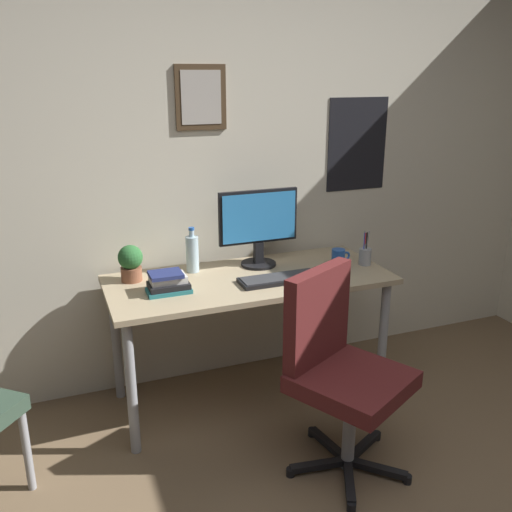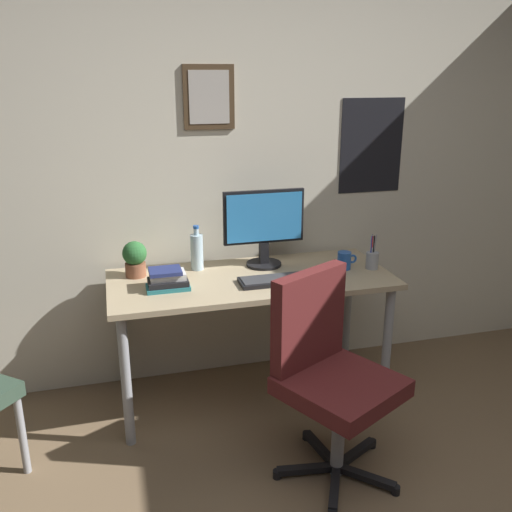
{
  "view_description": "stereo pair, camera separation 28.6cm",
  "coord_description": "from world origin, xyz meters",
  "px_view_note": "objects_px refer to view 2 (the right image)",
  "views": [
    {
      "loc": [
        -1.04,
        -0.89,
        1.78
      ],
      "look_at": [
        -0.06,
        1.64,
        0.88
      ],
      "focal_mm": 39.1,
      "sensor_mm": 36.0,
      "label": 1
    },
    {
      "loc": [
        -0.77,
        -0.98,
        1.78
      ],
      "look_at": [
        -0.06,
        1.64,
        0.88
      ],
      "focal_mm": 39.1,
      "sensor_mm": 36.0,
      "label": 2
    }
  ],
  "objects_px": {
    "keyboard": "(280,280)",
    "book_stack_left": "(167,279)",
    "office_chair": "(328,367)",
    "monitor": "(264,225)",
    "pen_cup": "(372,259)",
    "computer_mouse": "(332,273)",
    "potted_plant": "(135,258)",
    "coffee_mug_near": "(345,260)",
    "water_bottle": "(197,251)"
  },
  "relations": [
    {
      "from": "coffee_mug_near",
      "to": "pen_cup",
      "type": "height_order",
      "value": "pen_cup"
    },
    {
      "from": "coffee_mug_near",
      "to": "water_bottle",
      "type": "bearing_deg",
      "value": 165.52
    },
    {
      "from": "water_bottle",
      "to": "keyboard",
      "type": "bearing_deg",
      "value": -38.83
    },
    {
      "from": "potted_plant",
      "to": "water_bottle",
      "type": "bearing_deg",
      "value": 3.84
    },
    {
      "from": "potted_plant",
      "to": "pen_cup",
      "type": "relative_size",
      "value": 0.98
    },
    {
      "from": "coffee_mug_near",
      "to": "potted_plant",
      "type": "bearing_deg",
      "value": 170.85
    },
    {
      "from": "keyboard",
      "to": "pen_cup",
      "type": "relative_size",
      "value": 2.15
    },
    {
      "from": "potted_plant",
      "to": "pen_cup",
      "type": "height_order",
      "value": "pen_cup"
    },
    {
      "from": "computer_mouse",
      "to": "keyboard",
      "type": "bearing_deg",
      "value": -178.48
    },
    {
      "from": "book_stack_left",
      "to": "keyboard",
      "type": "bearing_deg",
      "value": -6.19
    },
    {
      "from": "keyboard",
      "to": "coffee_mug_near",
      "type": "bearing_deg",
      "value": 14.33
    },
    {
      "from": "office_chair",
      "to": "keyboard",
      "type": "distance_m",
      "value": 0.6
    },
    {
      "from": "computer_mouse",
      "to": "water_bottle",
      "type": "distance_m",
      "value": 0.76
    },
    {
      "from": "keyboard",
      "to": "book_stack_left",
      "type": "xyz_separation_m",
      "value": [
        -0.58,
        0.06,
        0.04
      ]
    },
    {
      "from": "computer_mouse",
      "to": "coffee_mug_near",
      "type": "distance_m",
      "value": 0.15
    },
    {
      "from": "office_chair",
      "to": "computer_mouse",
      "type": "xyz_separation_m",
      "value": [
        0.25,
        0.57,
        0.22
      ]
    },
    {
      "from": "keyboard",
      "to": "office_chair",
      "type": "bearing_deg",
      "value": -84.59
    },
    {
      "from": "pen_cup",
      "to": "monitor",
      "type": "bearing_deg",
      "value": 159.48
    },
    {
      "from": "water_bottle",
      "to": "potted_plant",
      "type": "relative_size",
      "value": 1.29
    },
    {
      "from": "office_chair",
      "to": "book_stack_left",
      "type": "relative_size",
      "value": 4.36
    },
    {
      "from": "computer_mouse",
      "to": "potted_plant",
      "type": "relative_size",
      "value": 0.56
    },
    {
      "from": "monitor",
      "to": "computer_mouse",
      "type": "distance_m",
      "value": 0.47
    },
    {
      "from": "office_chair",
      "to": "coffee_mug_near",
      "type": "distance_m",
      "value": 0.8
    },
    {
      "from": "water_bottle",
      "to": "coffee_mug_near",
      "type": "height_order",
      "value": "water_bottle"
    },
    {
      "from": "potted_plant",
      "to": "book_stack_left",
      "type": "distance_m",
      "value": 0.27
    },
    {
      "from": "keyboard",
      "to": "potted_plant",
      "type": "distance_m",
      "value": 0.79
    },
    {
      "from": "monitor",
      "to": "keyboard",
      "type": "height_order",
      "value": "monitor"
    },
    {
      "from": "computer_mouse",
      "to": "book_stack_left",
      "type": "distance_m",
      "value": 0.88
    },
    {
      "from": "office_chair",
      "to": "computer_mouse",
      "type": "height_order",
      "value": "office_chair"
    },
    {
      "from": "office_chair",
      "to": "monitor",
      "type": "distance_m",
      "value": 0.95
    },
    {
      "from": "monitor",
      "to": "computer_mouse",
      "type": "bearing_deg",
      "value": -41.63
    },
    {
      "from": "book_stack_left",
      "to": "water_bottle",
      "type": "bearing_deg",
      "value": 52.08
    },
    {
      "from": "monitor",
      "to": "book_stack_left",
      "type": "xyz_separation_m",
      "value": [
        -0.57,
        -0.22,
        -0.19
      ]
    },
    {
      "from": "water_bottle",
      "to": "book_stack_left",
      "type": "distance_m",
      "value": 0.32
    },
    {
      "from": "potted_plant",
      "to": "pen_cup",
      "type": "xyz_separation_m",
      "value": [
        1.29,
        -0.22,
        -0.05
      ]
    },
    {
      "from": "office_chair",
      "to": "book_stack_left",
      "type": "xyz_separation_m",
      "value": [
        -0.63,
        0.62,
        0.25
      ]
    },
    {
      "from": "keyboard",
      "to": "computer_mouse",
      "type": "xyz_separation_m",
      "value": [
        0.3,
        0.01,
        0.01
      ]
    },
    {
      "from": "monitor",
      "to": "keyboard",
      "type": "xyz_separation_m",
      "value": [
        0.01,
        -0.28,
        -0.23
      ]
    },
    {
      "from": "coffee_mug_near",
      "to": "book_stack_left",
      "type": "bearing_deg",
      "value": -177.56
    },
    {
      "from": "office_chair",
      "to": "monitor",
      "type": "relative_size",
      "value": 2.07
    },
    {
      "from": "monitor",
      "to": "pen_cup",
      "type": "relative_size",
      "value": 2.3
    },
    {
      "from": "coffee_mug_near",
      "to": "book_stack_left",
      "type": "distance_m",
      "value": 0.99
    },
    {
      "from": "water_bottle",
      "to": "book_stack_left",
      "type": "bearing_deg",
      "value": -127.92
    },
    {
      "from": "monitor",
      "to": "pen_cup",
      "type": "height_order",
      "value": "monitor"
    },
    {
      "from": "office_chair",
      "to": "coffee_mug_near",
      "type": "height_order",
      "value": "office_chair"
    },
    {
      "from": "computer_mouse",
      "to": "potted_plant",
      "type": "distance_m",
      "value": 1.07
    },
    {
      "from": "office_chair",
      "to": "pen_cup",
      "type": "bearing_deg",
      "value": 50.9
    },
    {
      "from": "book_stack_left",
      "to": "office_chair",
      "type": "bearing_deg",
      "value": -44.46
    },
    {
      "from": "water_bottle",
      "to": "potted_plant",
      "type": "height_order",
      "value": "water_bottle"
    },
    {
      "from": "monitor",
      "to": "pen_cup",
      "type": "xyz_separation_m",
      "value": [
        0.57,
        -0.21,
        -0.19
      ]
    }
  ]
}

